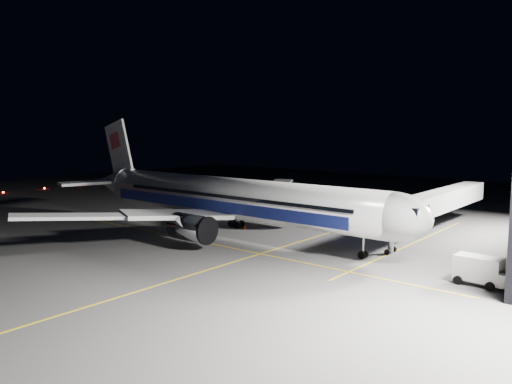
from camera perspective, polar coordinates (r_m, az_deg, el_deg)
The scene contains 12 objects.
ground at distance 71.15m, azimuth -2.76°, elevation -4.89°, with size 200.00×200.00×0.00m, color #4C4C4F.
guide_line_main at distance 65.01m, azimuth 3.82°, elevation -6.06°, with size 0.25×80.00×0.01m, color gold.
guide_line_cross at distance 66.94m, azimuth -6.23°, elevation -5.69°, with size 70.00×0.25×0.01m, color gold.
guide_line_side at distance 67.95m, azimuth 17.15°, elevation -5.78°, with size 0.25×40.00×0.01m, color gold.
airliner at distance 70.97m, azimuth -3.42°, elevation -0.69°, with size 61.48×54.22×16.64m.
jet_bridge at distance 74.54m, azimuth 19.64°, elevation -1.17°, with size 3.60×34.40×6.30m.
taxiway_lights at distance 130.30m, azimuth -26.92°, elevation -0.03°, with size 0.44×60.44×0.44m.
service_truck at distance 52.75m, azimuth 24.61°, elevation -8.19°, with size 5.63×2.71×2.81m.
baggage_tug at distance 85.09m, azimuth -4.32°, elevation -2.40°, with size 2.42×2.10×1.55m.
safety_cone_a at distance 74.71m, azimuth -1.30°, elevation -4.04°, with size 0.43×0.43×0.64m, color #F5390A.
safety_cone_b at distance 75.82m, azimuth -2.25°, elevation -3.91°, with size 0.37×0.37×0.55m, color #F5390A.
safety_cone_c at distance 78.82m, azimuth 6.95°, elevation -3.52°, with size 0.39×0.39×0.59m, color #F5390A.
Camera 1 is at (46.79, -51.47, 14.95)m, focal length 35.00 mm.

